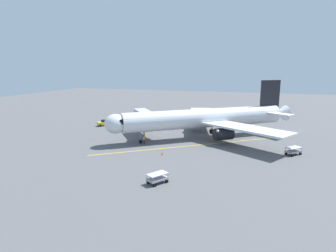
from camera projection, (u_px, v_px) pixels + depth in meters
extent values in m
plane|color=#565659|center=(209.00, 136.00, 60.87)|extent=(220.00, 220.00, 0.00)
cube|color=yellow|center=(198.00, 145.00, 53.97)|extent=(31.81, 24.64, 0.01)
cylinder|color=silver|center=(205.00, 118.00, 58.72)|extent=(29.23, 23.79, 3.80)
ellipsoid|color=silver|center=(115.00, 124.00, 52.86)|extent=(5.37, 5.30, 3.61)
cone|color=silver|center=(280.00, 113.00, 64.67)|extent=(4.46, 4.54, 3.42)
cube|color=black|center=(123.00, 120.00, 53.20)|extent=(3.24, 3.53, 0.90)
cube|color=silver|center=(245.00, 128.00, 52.15)|extent=(17.34, 13.10, 0.36)
cylinder|color=black|center=(224.00, 134.00, 54.10)|extent=(4.10, 3.90, 2.30)
cylinder|color=black|center=(215.00, 135.00, 53.54)|extent=(1.44, 1.78, 2.10)
cube|color=silver|center=(203.00, 114.00, 67.92)|extent=(9.61, 17.82, 0.36)
cylinder|color=black|center=(197.00, 123.00, 64.83)|extent=(4.10, 3.90, 2.30)
cylinder|color=black|center=(190.00, 123.00, 64.27)|extent=(1.44, 1.78, 2.10)
cube|color=black|center=(270.00, 97.00, 62.94)|extent=(4.02, 3.22, 7.20)
cube|color=silver|center=(278.00, 114.00, 60.53)|extent=(6.64, 5.59, 0.24)
cube|color=silver|center=(259.00, 109.00, 66.45)|extent=(4.41, 6.83, 0.24)
cylinder|color=slate|center=(141.00, 134.00, 54.85)|extent=(0.24, 0.24, 2.77)
cylinder|color=black|center=(141.00, 142.00, 55.13)|extent=(0.83, 0.78, 0.70)
cylinder|color=slate|center=(224.00, 130.00, 57.72)|extent=(0.24, 0.24, 2.77)
cylinder|color=black|center=(224.00, 137.00, 58.00)|extent=(1.15, 1.03, 1.10)
cylinder|color=slate|center=(212.00, 125.00, 62.53)|extent=(0.24, 0.24, 2.77)
cylinder|color=black|center=(212.00, 131.00, 62.81)|extent=(1.15, 1.03, 1.10)
cube|color=#B7B7BC|center=(145.00, 117.00, 61.23)|extent=(7.56, 8.71, 2.50)
cube|color=gray|center=(150.00, 121.00, 57.07)|extent=(4.24, 4.17, 3.00)
cylinder|color=slate|center=(140.00, 122.00, 65.79)|extent=(0.70, 0.70, 3.90)
cube|color=#333338|center=(140.00, 129.00, 66.12)|extent=(2.00, 2.00, 0.60)
cylinder|color=#23232D|center=(144.00, 142.00, 54.56)|extent=(0.26, 0.26, 0.88)
cube|color=orange|center=(144.00, 138.00, 54.41)|extent=(0.29, 0.41, 0.60)
cube|color=silver|center=(144.00, 138.00, 54.41)|extent=(0.30, 0.43, 0.10)
sphere|color=brown|center=(144.00, 136.00, 54.33)|extent=(0.22, 0.22, 0.22)
cylinder|color=#23232D|center=(144.00, 136.00, 59.34)|extent=(0.26, 0.26, 0.88)
cube|color=#D8EA19|center=(144.00, 132.00, 59.19)|extent=(0.32, 0.42, 0.60)
cube|color=silver|center=(144.00, 132.00, 59.19)|extent=(0.33, 0.45, 0.10)
sphere|color=beige|center=(144.00, 130.00, 59.11)|extent=(0.22, 0.22, 0.22)
cube|color=#9E9EA3|center=(293.00, 151.00, 47.98)|extent=(2.79, 2.86, 0.24)
cube|color=silver|center=(294.00, 148.00, 47.84)|extent=(2.79, 2.86, 0.08)
cylinder|color=slate|center=(292.00, 151.00, 46.79)|extent=(0.06, 0.06, 0.55)
cylinder|color=slate|center=(285.00, 149.00, 47.86)|extent=(0.06, 0.06, 0.55)
cylinder|color=slate|center=(302.00, 149.00, 47.94)|extent=(0.06, 0.06, 0.55)
cylinder|color=slate|center=(295.00, 147.00, 49.00)|extent=(0.06, 0.06, 0.55)
cylinder|color=black|center=(293.00, 155.00, 47.04)|extent=(0.48, 0.49, 0.44)
cylinder|color=black|center=(286.00, 153.00, 48.15)|extent=(0.48, 0.49, 0.44)
cylinder|color=black|center=(300.00, 154.00, 47.94)|extent=(0.48, 0.49, 0.44)
cylinder|color=black|center=(294.00, 152.00, 49.06)|extent=(0.48, 0.49, 0.44)
cube|color=#9E9EA3|center=(157.00, 179.00, 36.26)|extent=(2.55, 2.95, 0.24)
cube|color=silver|center=(157.00, 174.00, 36.12)|extent=(2.55, 2.95, 0.08)
cylinder|color=slate|center=(153.00, 180.00, 34.96)|extent=(0.06, 0.06, 0.55)
cylinder|color=slate|center=(147.00, 177.00, 35.89)|extent=(0.06, 0.06, 0.55)
cylinder|color=slate|center=(168.00, 175.00, 36.47)|extent=(0.06, 0.06, 0.55)
cylinder|color=slate|center=(162.00, 172.00, 37.40)|extent=(0.06, 0.06, 0.55)
cylinder|color=black|center=(155.00, 185.00, 35.24)|extent=(0.44, 0.51, 0.44)
cylinder|color=black|center=(148.00, 182.00, 36.22)|extent=(0.44, 0.51, 0.44)
cylinder|color=black|center=(167.00, 181.00, 36.44)|extent=(0.44, 0.51, 0.44)
cylinder|color=black|center=(160.00, 178.00, 37.41)|extent=(0.44, 0.51, 0.44)
cube|color=yellow|center=(102.00, 123.00, 71.22)|extent=(2.61, 2.73, 0.70)
cube|color=black|center=(104.00, 121.00, 71.26)|extent=(1.42, 1.39, 0.50)
cylinder|color=black|center=(100.00, 126.00, 70.34)|extent=(0.57, 0.62, 0.60)
cylinder|color=black|center=(99.00, 125.00, 71.41)|extent=(0.57, 0.62, 0.60)
cylinder|color=black|center=(107.00, 125.00, 71.18)|extent=(0.57, 0.62, 0.60)
cylinder|color=black|center=(105.00, 124.00, 72.25)|extent=(0.57, 0.62, 0.60)
cone|color=#F2590F|center=(162.00, 153.00, 47.93)|extent=(0.32, 0.32, 0.55)
cone|color=#F2590F|center=(111.00, 126.00, 69.67)|extent=(0.32, 0.32, 0.55)
cone|color=#F2590F|center=(150.00, 127.00, 68.38)|extent=(0.32, 0.32, 0.55)
cone|color=#F2590F|center=(120.00, 129.00, 67.00)|extent=(0.32, 0.32, 0.55)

